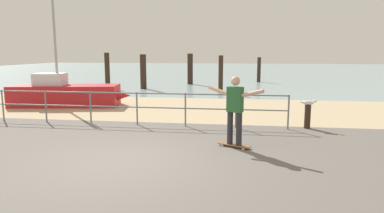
{
  "coord_description": "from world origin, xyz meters",
  "views": [
    {
      "loc": [
        2.35,
        -6.66,
        2.31
      ],
      "look_at": [
        1.11,
        2.0,
        0.9
      ],
      "focal_mm": 32.13,
      "sensor_mm": 36.0,
      "label": 1
    }
  ],
  "objects_px": {
    "skateboard": "(234,145)",
    "sailboat": "(69,94)",
    "bollard_short": "(307,117)",
    "seagull": "(309,103)",
    "skateboarder": "(235,106)"
  },
  "relations": [
    {
      "from": "seagull",
      "to": "bollard_short",
      "type": "bearing_deg",
      "value": 170.44
    },
    {
      "from": "skateboard",
      "to": "seagull",
      "type": "relative_size",
      "value": 1.65
    },
    {
      "from": "skateboard",
      "to": "sailboat",
      "type": "bearing_deg",
      "value": 142.44
    },
    {
      "from": "skateboarder",
      "to": "seagull",
      "type": "distance_m",
      "value": 3.21
    },
    {
      "from": "sailboat",
      "to": "seagull",
      "type": "xyz_separation_m",
      "value": [
        9.2,
        -3.04,
        0.28
      ]
    },
    {
      "from": "skateboarder",
      "to": "seagull",
      "type": "bearing_deg",
      "value": 48.06
    },
    {
      "from": "sailboat",
      "to": "bollard_short",
      "type": "relative_size",
      "value": 6.99
    },
    {
      "from": "skateboarder",
      "to": "bollard_short",
      "type": "bearing_deg",
      "value": 48.32
    },
    {
      "from": "sailboat",
      "to": "skateboarder",
      "type": "height_order",
      "value": "sailboat"
    },
    {
      "from": "skateboard",
      "to": "skateboarder",
      "type": "relative_size",
      "value": 0.49
    },
    {
      "from": "skateboarder",
      "to": "seagull",
      "type": "xyz_separation_m",
      "value": [
        2.14,
        2.38,
        -0.22
      ]
    },
    {
      "from": "sailboat",
      "to": "skateboarder",
      "type": "distance_m",
      "value": 8.92
    },
    {
      "from": "skateboarder",
      "to": "bollard_short",
      "type": "xyz_separation_m",
      "value": [
        2.13,
        2.39,
        -0.66
      ]
    },
    {
      "from": "sailboat",
      "to": "bollard_short",
      "type": "distance_m",
      "value": 9.68
    },
    {
      "from": "sailboat",
      "to": "skateboard",
      "type": "relative_size",
      "value": 6.28
    }
  ]
}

